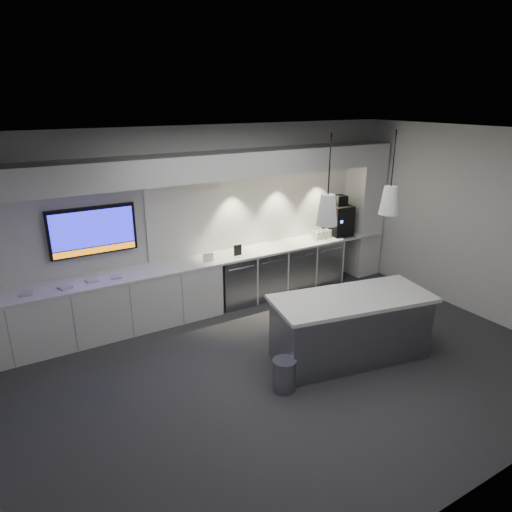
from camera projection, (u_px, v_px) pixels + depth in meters
floor at (293, 367)px, 6.09m from camera, size 7.00×7.00×0.00m
ceiling at (300, 135)px, 5.10m from camera, size 7.00×7.00×0.00m
wall_back at (210, 217)px, 7.63m from camera, size 7.00×0.00×7.00m
wall_front at (482, 355)px, 3.57m from camera, size 7.00×0.00×7.00m
wall_right at (475, 223)px, 7.28m from camera, size 0.00×7.00×7.00m
back_counter at (219, 258)px, 7.57m from camera, size 6.80×0.65×0.04m
left_base_cabinets at (116, 306)px, 6.88m from camera, size 3.30×0.63×0.86m
fridge_unit_a at (233, 280)px, 7.84m from camera, size 0.60×0.61×0.85m
fridge_unit_b at (264, 274)px, 8.14m from camera, size 0.60×0.61×0.85m
fridge_unit_c at (293, 267)px, 8.44m from camera, size 0.60×0.61×0.85m
fridge_unit_d at (320, 261)px, 8.75m from camera, size 0.60×0.61×0.85m
backsplash at (271, 206)px, 8.17m from camera, size 4.60×0.03×1.30m
soffit at (216, 165)px, 7.09m from camera, size 6.90×0.60×0.40m
column at (364, 210)px, 8.99m from camera, size 0.55×0.55×2.60m
wall_tv at (93, 231)px, 6.65m from camera, size 1.25×0.07×0.72m
island at (350, 327)px, 6.17m from camera, size 2.28×1.31×0.91m
bin at (284, 375)px, 5.56m from camera, size 0.30×0.30×0.41m
coffee_machine at (339, 218)px, 8.71m from camera, size 0.44×0.60×0.76m
sign_black at (238, 250)px, 7.61m from camera, size 0.14×0.02×0.18m
sign_white at (208, 257)px, 7.32m from camera, size 0.18×0.03×0.14m
cup_cluster at (322, 234)px, 8.53m from camera, size 0.37×0.17×0.15m
tray_a at (26, 294)px, 6.12m from camera, size 0.20×0.20×0.02m
tray_b at (65, 287)px, 6.32m from camera, size 0.20×0.20×0.02m
tray_c at (92, 280)px, 6.57m from camera, size 0.18×0.18×0.02m
tray_d at (116, 277)px, 6.69m from camera, size 0.19×0.19×0.02m
pendant_left at (327, 210)px, 5.37m from camera, size 0.26×0.26×1.06m
pendant_right at (390, 200)px, 5.86m from camera, size 0.26×0.26×1.06m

